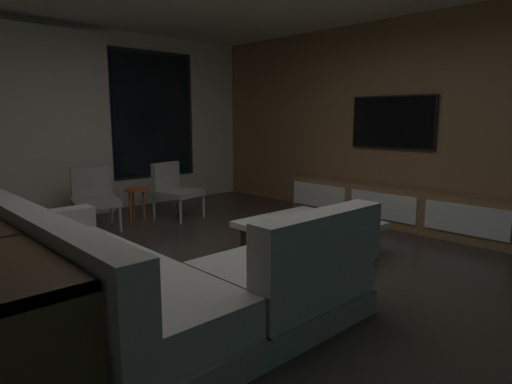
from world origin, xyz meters
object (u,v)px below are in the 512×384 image
(side_stool, at_px, (136,195))
(coffee_table, at_px, (309,238))
(sectional_couch, at_px, (147,282))
(accent_chair_by_curtain, at_px, (94,195))
(mounted_tv, at_px, (392,122))
(book_stack_on_coffee_table, at_px, (329,217))
(accent_chair_near_window, at_px, (174,187))
(media_console, at_px, (394,207))

(side_stool, bearing_deg, coffee_table, -77.74)
(sectional_couch, bearing_deg, accent_chair_by_curtain, 73.39)
(coffee_table, relative_size, mounted_tv, 0.96)
(coffee_table, distance_m, accent_chair_by_curtain, 2.86)
(book_stack_on_coffee_table, height_order, accent_chair_near_window, accent_chair_near_window)
(coffee_table, bearing_deg, side_stool, 102.26)
(accent_chair_near_window, bearing_deg, sectional_couch, -126.08)
(side_stool, relative_size, mounted_tv, 0.38)
(accent_chair_near_window, bearing_deg, book_stack_on_coffee_table, -85.82)
(side_stool, xyz_separation_m, media_console, (2.37, -2.51, -0.12))
(sectional_couch, bearing_deg, media_console, 3.87)
(coffee_table, xyz_separation_m, accent_chair_near_window, (-0.02, 2.47, 0.25))
(book_stack_on_coffee_table, relative_size, accent_chair_by_curtain, 0.36)
(mounted_tv, bearing_deg, sectional_couch, -173.47)
(side_stool, height_order, media_console, media_console)
(media_console, bearing_deg, side_stool, 133.38)
(book_stack_on_coffee_table, distance_m, mounted_tv, 2.09)
(mounted_tv, bearing_deg, side_stool, 137.83)
(accent_chair_near_window, distance_m, side_stool, 0.55)
(sectional_couch, relative_size, media_console, 0.81)
(book_stack_on_coffee_table, height_order, mounted_tv, mounted_tv)
(coffee_table, relative_size, media_console, 0.37)
(side_stool, bearing_deg, accent_chair_near_window, -10.81)
(coffee_table, height_order, accent_chair_near_window, accent_chair_near_window)
(side_stool, height_order, mounted_tv, mounted_tv)
(accent_chair_near_window, relative_size, mounted_tv, 0.65)
(sectional_couch, height_order, mounted_tv, mounted_tv)
(accent_chair_near_window, relative_size, accent_chair_by_curtain, 1.00)
(coffee_table, bearing_deg, accent_chair_near_window, 90.53)
(sectional_couch, xyz_separation_m, side_stool, (1.40, 2.76, 0.08))
(accent_chair_near_window, bearing_deg, mounted_tv, -47.62)
(sectional_couch, bearing_deg, side_stool, 63.10)
(accent_chair_by_curtain, height_order, side_stool, accent_chair_by_curtain)
(side_stool, bearing_deg, mounted_tv, -42.17)
(media_console, bearing_deg, coffee_table, -177.93)
(coffee_table, xyz_separation_m, media_console, (1.81, 0.07, 0.06))
(media_console, bearing_deg, sectional_couch, -176.13)
(accent_chair_by_curtain, bearing_deg, accent_chair_near_window, -7.38)
(book_stack_on_coffee_table, distance_m, accent_chair_near_window, 2.60)
(coffee_table, relative_size, book_stack_on_coffee_table, 4.10)
(accent_chair_near_window, xyz_separation_m, side_stool, (-0.54, 0.10, -0.06))
(accent_chair_by_curtain, height_order, mounted_tv, mounted_tv)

